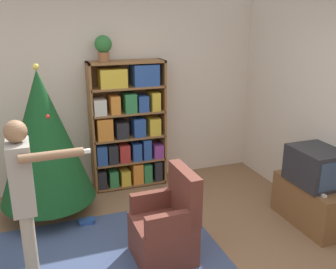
{
  "coord_description": "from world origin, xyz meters",
  "views": [
    {
      "loc": [
        -0.92,
        -2.72,
        2.31
      ],
      "look_at": [
        0.42,
        1.03,
        1.05
      ],
      "focal_mm": 40.0,
      "sensor_mm": 36.0,
      "label": 1
    }
  ],
  "objects_px": {
    "standing_person": "(25,195)",
    "potted_plant": "(103,46)",
    "christmas_tree": "(43,138)",
    "television": "(316,166)",
    "bookshelf": "(128,126)",
    "armchair": "(167,228)"
  },
  "relations": [
    {
      "from": "bookshelf",
      "to": "armchair",
      "type": "relative_size",
      "value": 1.91
    },
    {
      "from": "bookshelf",
      "to": "christmas_tree",
      "type": "height_order",
      "value": "christmas_tree"
    },
    {
      "from": "armchair",
      "to": "bookshelf",
      "type": "bearing_deg",
      "value": 176.33
    },
    {
      "from": "bookshelf",
      "to": "christmas_tree",
      "type": "relative_size",
      "value": 0.96
    },
    {
      "from": "christmas_tree",
      "to": "potted_plant",
      "type": "distance_m",
      "value": 1.37
    },
    {
      "from": "standing_person",
      "to": "television",
      "type": "bearing_deg",
      "value": 89.96
    },
    {
      "from": "bookshelf",
      "to": "potted_plant",
      "type": "bearing_deg",
      "value": 177.83
    },
    {
      "from": "television",
      "to": "christmas_tree",
      "type": "height_order",
      "value": "christmas_tree"
    },
    {
      "from": "christmas_tree",
      "to": "armchair",
      "type": "distance_m",
      "value": 1.78
    },
    {
      "from": "christmas_tree",
      "to": "armchair",
      "type": "xyz_separation_m",
      "value": [
        1.05,
        -1.28,
        -0.66
      ]
    },
    {
      "from": "armchair",
      "to": "standing_person",
      "type": "height_order",
      "value": "standing_person"
    },
    {
      "from": "potted_plant",
      "to": "armchair",
      "type": "bearing_deg",
      "value": -83.07
    },
    {
      "from": "television",
      "to": "armchair",
      "type": "bearing_deg",
      "value": -178.63
    },
    {
      "from": "standing_person",
      "to": "bookshelf",
      "type": "bearing_deg",
      "value": 142.47
    },
    {
      "from": "standing_person",
      "to": "potted_plant",
      "type": "bearing_deg",
      "value": 148.99
    },
    {
      "from": "bookshelf",
      "to": "standing_person",
      "type": "distance_m",
      "value": 2.24
    },
    {
      "from": "bookshelf",
      "to": "armchair",
      "type": "height_order",
      "value": "bookshelf"
    },
    {
      "from": "standing_person",
      "to": "potted_plant",
      "type": "height_order",
      "value": "potted_plant"
    },
    {
      "from": "bookshelf",
      "to": "standing_person",
      "type": "bearing_deg",
      "value": -125.93
    },
    {
      "from": "bookshelf",
      "to": "standing_person",
      "type": "relative_size",
      "value": 1.13
    },
    {
      "from": "television",
      "to": "standing_person",
      "type": "xyz_separation_m",
      "value": [
        -3.03,
        -0.08,
        0.2
      ]
    },
    {
      "from": "christmas_tree",
      "to": "television",
      "type": "bearing_deg",
      "value": -23.48
    }
  ]
}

